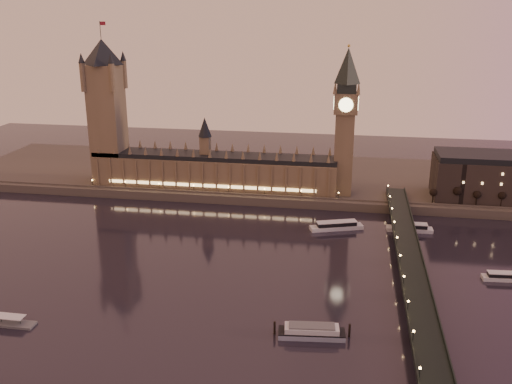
{
  "coord_description": "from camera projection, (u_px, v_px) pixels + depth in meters",
  "views": [
    {
      "loc": [
        57.88,
        -272.41,
        133.05
      ],
      "look_at": [
        6.03,
        35.0,
        31.98
      ],
      "focal_mm": 40.0,
      "sensor_mm": 36.0,
      "label": 1
    }
  ],
  "objects": [
    {
      "name": "westminster_bridge",
      "position": [
        410.0,
        271.0,
        289.51
      ],
      "size": [
        13.2,
        260.0,
        15.3
      ],
      "color": "black",
      "rests_on": "ground"
    },
    {
      "name": "palace_of_westminster",
      "position": [
        214.0,
        167.0,
        418.85
      ],
      "size": [
        180.0,
        26.62,
        52.0
      ],
      "color": "brown",
      "rests_on": "ground"
    },
    {
      "name": "cruise_boat_a",
      "position": [
        337.0,
        226.0,
        358.25
      ],
      "size": [
        33.97,
        17.74,
        5.35
      ],
      "rotation": [
        0.0,
        0.0,
        0.33
      ],
      "color": "silver",
      "rests_on": "ground"
    },
    {
      "name": "cruise_boat_c",
      "position": [
        504.0,
        277.0,
        291.55
      ],
      "size": [
        21.72,
        7.27,
        4.27
      ],
      "rotation": [
        0.0,
        0.0,
        0.07
      ],
      "color": "silver",
      "rests_on": "ground"
    },
    {
      "name": "moored_barge",
      "position": [
        312.0,
        331.0,
        240.97
      ],
      "size": [
        32.5,
        10.76,
        5.99
      ],
      "rotation": [
        0.0,
        0.0,
        0.1
      ],
      "color": "#8996AE",
      "rests_on": "ground"
    },
    {
      "name": "cruise_boat_b",
      "position": [
        410.0,
        228.0,
        355.43
      ],
      "size": [
        28.29,
        7.75,
        5.19
      ],
      "rotation": [
        0.0,
        0.0,
        0.03
      ],
      "color": "silver",
      "rests_on": "ground"
    },
    {
      "name": "bare_tree_3",
      "position": [
        503.0,
        195.0,
        378.28
      ],
      "size": [
        5.42,
        5.42,
        11.01
      ],
      "color": "black",
      "rests_on": "ground"
    },
    {
      "name": "bare_tree_0",
      "position": [
        436.0,
        192.0,
        385.09
      ],
      "size": [
        5.42,
        5.42,
        11.01
      ],
      "color": "black",
      "rests_on": "ground"
    },
    {
      "name": "far_embankment",
      "position": [
        313.0,
        179.0,
        454.81
      ],
      "size": [
        560.0,
        130.0,
        6.0
      ],
      "primitive_type": "cube",
      "color": "#423D35",
      "rests_on": "ground"
    },
    {
      "name": "big_ben",
      "position": [
        346.0,
        113.0,
        390.93
      ],
      "size": [
        17.68,
        17.68,
        104.0
      ],
      "color": "brown",
      "rests_on": "ground"
    },
    {
      "name": "bare_tree_2",
      "position": [
        480.0,
        194.0,
        380.55
      ],
      "size": [
        5.42,
        5.42,
        11.01
      ],
      "color": "black",
      "rests_on": "ground"
    },
    {
      "name": "ground",
      "position": [
        234.0,
        268.0,
        305.71
      ],
      "size": [
        700.0,
        700.0,
        0.0
      ],
      "primitive_type": "plane",
      "color": "black",
      "rests_on": "ground"
    },
    {
      "name": "bare_tree_1",
      "position": [
        458.0,
        193.0,
        382.82
      ],
      "size": [
        5.42,
        5.42,
        11.01
      ],
      "color": "black",
      "rests_on": "ground"
    },
    {
      "name": "victoria_tower",
      "position": [
        106.0,
        104.0,
        417.9
      ],
      "size": [
        31.68,
        31.68,
        118.0
      ],
      "color": "brown",
      "rests_on": "ground"
    }
  ]
}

